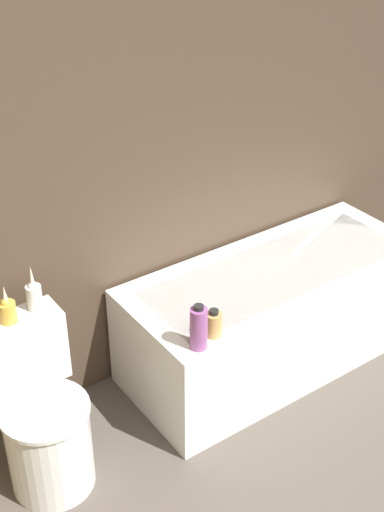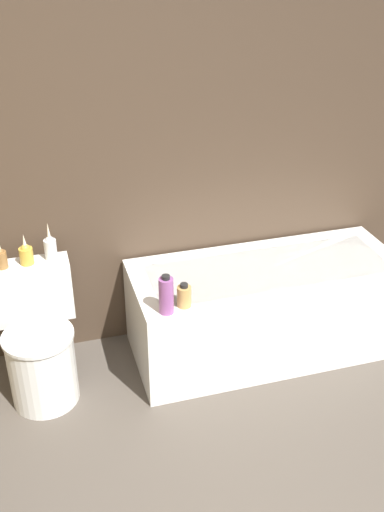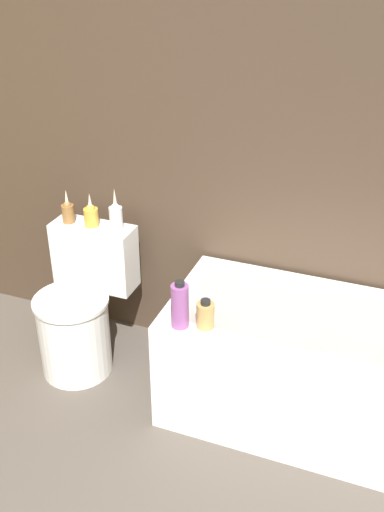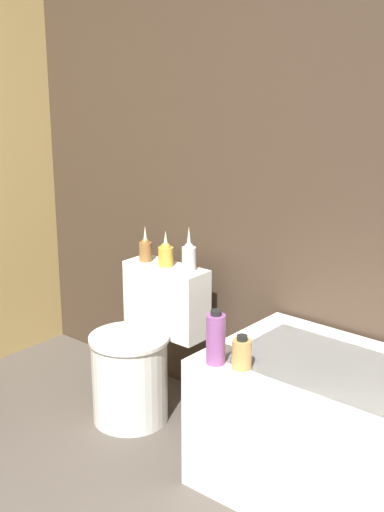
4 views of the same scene
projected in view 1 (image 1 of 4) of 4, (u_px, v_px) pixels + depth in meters
The scene contains 7 objects.
wall_back_tiled at pixel (96, 144), 3.11m from camera, with size 6.40×0.06×2.60m.
bathtub at pixel (274, 314), 3.75m from camera, with size 1.61×0.68×0.57m.
toilet at pixel (39, 417), 3.06m from camera, with size 0.44×0.54×0.72m.
vase_silver at pixel (7, 309), 2.95m from camera, with size 0.07×0.07×0.18m.
vase_bronze at pixel (34, 294), 3.02m from camera, with size 0.07×0.07×0.22m.
shampoo_bottle_tall at pixel (199, 328), 3.03m from camera, with size 0.08×0.08×0.22m.
shampoo_bottle_short at pixel (214, 324), 3.12m from camera, with size 0.08×0.08×0.14m.
Camera 1 is at (-1.33, -0.20, 2.53)m, focal length 50.00 mm.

